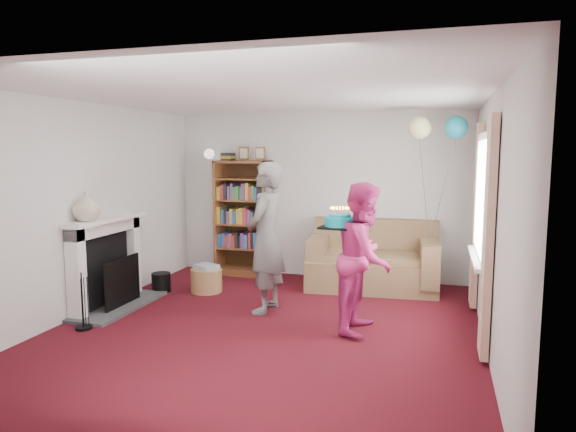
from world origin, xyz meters
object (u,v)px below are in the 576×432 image
(person_magenta, at_px, (365,257))
(person_striped, at_px, (266,238))
(sofa, at_px, (373,263))
(bookcase, at_px, (244,219))
(birthday_cake, at_px, (340,222))

(person_magenta, bearing_deg, person_striped, 80.23)
(sofa, bearing_deg, person_striped, -130.66)
(bookcase, bearing_deg, person_magenta, -43.24)
(person_striped, distance_m, person_magenta, 1.27)
(birthday_cake, bearing_deg, person_magenta, 1.12)
(person_striped, relative_size, birthday_cake, 4.68)
(bookcase, height_order, person_magenta, bookcase)
(person_magenta, bearing_deg, birthday_cake, 96.40)
(bookcase, height_order, sofa, bookcase)
(bookcase, distance_m, person_magenta, 2.98)
(bookcase, relative_size, sofa, 1.12)
(person_magenta, height_order, birthday_cake, person_magenta)
(person_magenta, distance_m, birthday_cake, 0.46)
(sofa, bearing_deg, bookcase, 169.36)
(bookcase, relative_size, birthday_cake, 5.17)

